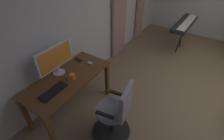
# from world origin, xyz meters

# --- Properties ---
(back_room_partition) EXTENTS (5.71, 0.10, 2.85)m
(back_room_partition) POSITION_xyz_m (0.00, -2.70, 1.43)
(back_room_partition) COLOR silver
(back_room_partition) RESTS_ON ground
(curtain_right_panel) EXTENTS (0.53, 0.06, 2.45)m
(curtain_right_panel) POSITION_xyz_m (-0.59, -2.59, 1.22)
(curtain_right_panel) COLOR tan
(curtain_right_panel) RESTS_ON ground
(desk) EXTENTS (1.35, 0.61, 0.73)m
(desk) POSITION_xyz_m (1.43, -2.25, 0.63)
(desk) COLOR brown
(desk) RESTS_ON ground
(office_chair) EXTENTS (0.56, 0.56, 0.98)m
(office_chair) POSITION_xyz_m (1.41, -1.41, 0.45)
(office_chair) COLOR black
(office_chair) RESTS_ON ground
(computer_monitor) EXTENTS (0.62, 0.18, 0.46)m
(computer_monitor) POSITION_xyz_m (1.41, -2.44, 0.99)
(computer_monitor) COLOR white
(computer_monitor) RESTS_ON desk
(computer_keyboard) EXTENTS (0.38, 0.14, 0.02)m
(computer_keyboard) POSITION_xyz_m (1.74, -2.18, 0.74)
(computer_keyboard) COLOR black
(computer_keyboard) RESTS_ON desk
(computer_mouse) EXTENTS (0.06, 0.10, 0.04)m
(computer_mouse) POSITION_xyz_m (0.98, -2.19, 0.75)
(computer_mouse) COLOR silver
(computer_mouse) RESTS_ON desk
(cell_phone_face_up) EXTENTS (0.09, 0.15, 0.01)m
(cell_phone_face_up) POSITION_xyz_m (1.00, -2.42, 0.74)
(cell_phone_face_up) COLOR black
(cell_phone_face_up) RESTS_ON desk
(mug_coffee) EXTENTS (0.13, 0.08, 0.09)m
(mug_coffee) POSITION_xyz_m (1.41, -2.15, 0.78)
(mug_coffee) COLOR orange
(mug_coffee) RESTS_ON desk
(piano_keyboard) EXTENTS (1.25, 0.35, 0.79)m
(piano_keyboard) POSITION_xyz_m (-1.59, -1.34, 0.72)
(piano_keyboard) COLOR black
(piano_keyboard) RESTS_ON ground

